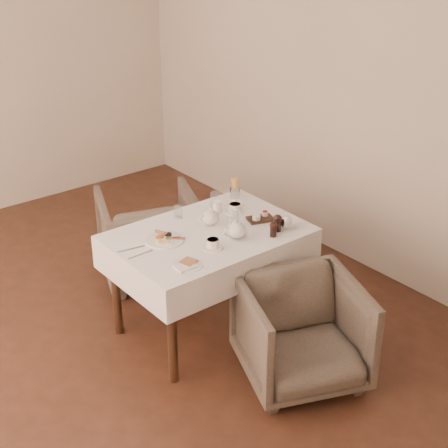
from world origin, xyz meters
TOP-DOWN VIEW (x-y plane):
  - table at (0.69, -0.38)m, footprint 1.28×0.88m
  - armchair_near at (0.80, -1.18)m, footprint 0.95×0.96m
  - armchair_far at (0.77, 0.51)m, footprint 0.98×0.99m
  - breakfast_plate at (0.39, -0.29)m, footprint 0.25×0.25m
  - side_plate at (0.31, -0.66)m, footprint 0.19×0.19m
  - teapot_centre at (0.77, -0.30)m, footprint 0.18×0.15m
  - teapot_front at (0.78, -0.56)m, footprint 0.20×0.17m
  - creamer at (0.94, -0.16)m, footprint 0.08×0.08m
  - teacup_near at (0.58, -0.57)m, footprint 0.13×0.13m
  - teacup_far at (1.03, -0.24)m, footprint 0.14×0.14m
  - glass_left at (0.66, -0.06)m, footprint 0.08×0.08m
  - glass_mid at (0.89, -0.40)m, footprint 0.08×0.08m
  - glass_right at (0.99, -0.07)m, footprint 0.09×0.09m
  - condiment_board at (1.09, -0.45)m, footprint 0.21×0.17m
  - pepper_mill_left at (0.99, -0.69)m, footprint 0.06×0.06m
  - pepper_mill_right at (1.07, -0.65)m, footprint 0.07×0.07m
  - silver_pot at (1.13, -0.66)m, footprint 0.12×0.11m
  - fries_cup at (1.19, -0.04)m, footprint 0.08×0.08m
  - cutlery_fork at (0.16, -0.26)m, footprint 0.19×0.05m
  - cutlery_knife at (0.17, -0.36)m, footprint 0.18×0.02m

SIDE VIEW (x-z plane):
  - armchair_near at x=0.80m, z-range 0.00..0.67m
  - armchair_far at x=0.77m, z-range 0.00..0.70m
  - table at x=0.69m, z-range 0.26..1.02m
  - cutlery_knife at x=0.17m, z-range 0.76..0.76m
  - cutlery_fork at x=0.16m, z-range 0.76..0.76m
  - side_plate at x=0.31m, z-range 0.75..0.77m
  - breakfast_plate at x=0.39m, z-range 0.75..0.78m
  - condiment_board at x=1.09m, z-range 0.75..0.79m
  - teacup_near at x=0.58m, z-range 0.75..0.82m
  - teacup_far at x=1.03m, z-range 0.75..0.82m
  - creamer at x=0.94m, z-range 0.76..0.83m
  - glass_left at x=0.66m, z-range 0.76..0.84m
  - glass_mid at x=0.89m, z-range 0.76..0.85m
  - glass_right at x=0.99m, z-range 0.76..0.86m
  - pepper_mill_left at x=0.99m, z-range 0.76..0.86m
  - silver_pot at x=1.13m, z-range 0.76..0.87m
  - pepper_mill_right at x=1.07m, z-range 0.76..0.88m
  - teapot_centre at x=0.77m, z-range 0.76..0.89m
  - teapot_front at x=0.78m, z-range 0.76..0.89m
  - fries_cup at x=1.19m, z-range 0.75..0.90m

